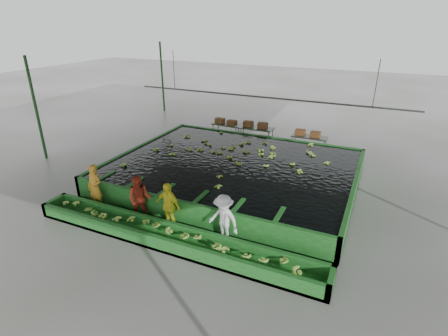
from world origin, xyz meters
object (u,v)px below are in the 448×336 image
at_px(worker_a, 95,187).
at_px(box_stack_mid, 255,127).
at_px(flotation_tank, 234,171).
at_px(packing_table_mid, 254,135).
at_px(packing_table_right, 309,144).
at_px(box_stack_right, 308,136).
at_px(worker_c, 168,206).
at_px(worker_d, 224,219).
at_px(sorting_trough, 169,237).
at_px(packing_table_left, 228,131).
at_px(box_stack_left, 226,124).
at_px(worker_b, 140,199).

relative_size(worker_a, box_stack_mid, 1.27).
xyz_separation_m(flotation_tank, packing_table_mid, (-0.89, 4.99, 0.03)).
relative_size(packing_table_right, box_stack_right, 1.41).
height_order(worker_a, packing_table_mid, worker_a).
bearing_deg(worker_c, packing_table_right, 82.55).
xyz_separation_m(flotation_tank, worker_d, (1.50, -4.30, 0.38)).
height_order(sorting_trough, packing_table_left, packing_table_left).
bearing_deg(worker_d, sorting_trough, -139.30).
bearing_deg(box_stack_right, sorting_trough, -101.44).
bearing_deg(worker_c, box_stack_left, 111.81).
distance_m(packing_table_left, box_stack_mid, 1.89).
relative_size(worker_b, packing_table_mid, 0.79).
bearing_deg(packing_table_right, box_stack_left, 177.51).
relative_size(flotation_tank, box_stack_mid, 7.34).
xyz_separation_m(worker_b, packing_table_mid, (0.78, 9.29, -0.36)).
bearing_deg(box_stack_left, sorting_trough, -75.12).
distance_m(sorting_trough, box_stack_left, 10.71).
distance_m(flotation_tank, worker_c, 4.35).
bearing_deg(worker_d, box_stack_mid, 116.77).
relative_size(worker_b, packing_table_left, 0.91).
bearing_deg(worker_c, packing_table_left, 111.06).
height_order(worker_c, box_stack_left, worker_c).
bearing_deg(flotation_tank, packing_table_mid, 100.12).
bearing_deg(packing_table_mid, worker_a, -106.69).
bearing_deg(worker_c, box_stack_right, 83.29).
distance_m(packing_table_right, box_stack_right, 0.44).
bearing_deg(box_stack_right, box_stack_left, 178.05).
relative_size(worker_c, box_stack_left, 1.23).
bearing_deg(worker_b, packing_table_left, 74.86).
relative_size(sorting_trough, worker_b, 5.95).
bearing_deg(packing_table_mid, packing_table_left, 169.60).
bearing_deg(box_stack_left, worker_d, -65.99).
bearing_deg(worker_c, box_stack_mid, 100.65).
bearing_deg(packing_table_left, packing_table_right, -3.44).
relative_size(worker_b, box_stack_right, 1.28).
relative_size(worker_d, packing_table_left, 0.90).
xyz_separation_m(worker_c, box_stack_mid, (-0.33, 9.30, 0.13)).
relative_size(flotation_tank, box_stack_left, 7.36).
bearing_deg(packing_table_right, box_stack_mid, -179.70).
relative_size(worker_a, box_stack_left, 1.27).
bearing_deg(worker_a, packing_table_left, 89.67).
relative_size(packing_table_mid, box_stack_left, 1.56).
height_order(sorting_trough, box_stack_right, box_stack_right).
bearing_deg(sorting_trough, packing_table_right, 77.89).
bearing_deg(box_stack_right, worker_a, -121.46).
height_order(sorting_trough, packing_table_mid, packing_table_mid).
distance_m(worker_b, box_stack_mid, 9.34).
height_order(packing_table_mid, box_stack_mid, box_stack_mid).
relative_size(sorting_trough, packing_table_mid, 4.72).
bearing_deg(box_stack_left, packing_table_mid, -7.52).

